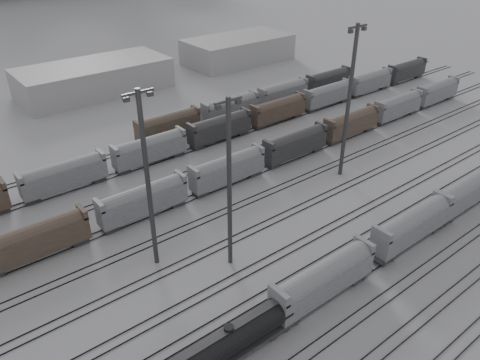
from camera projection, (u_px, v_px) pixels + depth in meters
ground at (329, 303)px, 59.62m from camera, size 900.00×900.00×0.00m
tracks at (243, 237)px, 71.49m from camera, size 220.00×71.50×0.16m
tank_car_b at (229, 341)px, 50.75m from camera, size 19.37×3.23×4.79m
hopper_car_a at (323, 278)px, 58.37m from camera, size 15.96×3.17×5.71m
hopper_car_b at (412, 224)px, 68.60m from camera, size 15.78×3.13×5.64m
hopper_car_c at (467, 191)px, 76.91m from camera, size 15.79×3.14×5.65m
light_mast_b at (148, 179)px, 59.84m from camera, size 4.10×0.66×25.65m
light_mast_c at (229, 182)px, 60.10m from camera, size 3.95×0.63×24.66m
light_mast_d at (349, 100)px, 81.73m from camera, size 4.45×0.71×27.83m
bg_string_near at (227, 171)px, 84.32m from camera, size 151.00×3.00×5.60m
bg_string_mid at (220, 129)px, 100.60m from camera, size 151.00×3.00×5.60m
bg_string_far at (258, 101)px, 115.48m from camera, size 66.00×3.00×5.60m
warehouse_mid at (94, 78)px, 127.68m from camera, size 40.00×18.00×8.00m
warehouse_right at (238, 49)px, 154.63m from camera, size 35.00×18.00×8.00m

